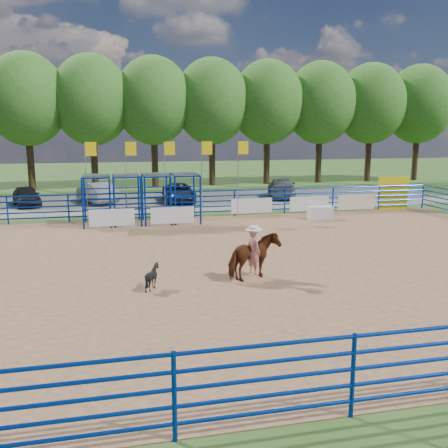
{
  "coord_description": "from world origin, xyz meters",
  "views": [
    {
      "loc": [
        -3.83,
        -17.04,
        4.8
      ],
      "look_at": [
        0.32,
        1.0,
        1.3
      ],
      "focal_mm": 40.0,
      "sensor_mm": 36.0,
      "label": 1
    }
  ],
  "objects": [
    {
      "name": "gravel_strip",
      "position": [
        0.0,
        17.0,
        0.01
      ],
      "size": [
        40.0,
        10.0,
        0.01
      ],
      "primitive_type": "cube",
      "color": "gray",
      "rests_on": "ground"
    },
    {
      "name": "calf",
      "position": [
        -2.69,
        -2.33,
        0.41
      ],
      "size": [
        0.87,
        0.83,
        0.78
      ],
      "primitive_type": "imported",
      "rotation": [
        0.0,
        0.0,
        1.91
      ],
      "color": "black",
      "rests_on": "arena_dirt"
    },
    {
      "name": "treeline",
      "position": [
        0.0,
        26.0,
        7.53
      ],
      "size": [
        56.4,
        6.4,
        11.24
      ],
      "color": "#3F2B19",
      "rests_on": "ground"
    },
    {
      "name": "announcer_table",
      "position": [
        7.28,
        7.88,
        0.37
      ],
      "size": [
        1.35,
        0.72,
        0.69
      ],
      "primitive_type": "cube",
      "rotation": [
        0.0,
        0.0,
        -0.09
      ],
      "color": "silver",
      "rests_on": "arena_dirt"
    },
    {
      "name": "ground",
      "position": [
        0.0,
        0.0,
        0.0
      ],
      "size": [
        120.0,
        120.0,
        0.0
      ],
      "primitive_type": "plane",
      "color": "#416327",
      "rests_on": "ground"
    },
    {
      "name": "horse_and_rider",
      "position": [
        0.6,
        -2.06,
        0.9
      ],
      "size": [
        1.95,
        1.48,
        2.49
      ],
      "color": "#5C2A12",
      "rests_on": "arena_dirt"
    },
    {
      "name": "chute_assembly",
      "position": [
        -1.9,
        8.84,
        1.26
      ],
      "size": [
        19.32,
        2.41,
        4.2
      ],
      "color": "#062991",
      "rests_on": "ground"
    },
    {
      "name": "arena_dirt",
      "position": [
        0.0,
        0.0,
        0.01
      ],
      "size": [
        30.0,
        20.0,
        0.02
      ],
      "primitive_type": "cube",
      "color": "#9D714E",
      "rests_on": "ground"
    },
    {
      "name": "car_a",
      "position": [
        -9.07,
        16.67,
        0.64
      ],
      "size": [
        2.4,
        3.98,
        1.27
      ],
      "primitive_type": "imported",
      "rotation": [
        0.0,
        0.0,
        0.26
      ],
      "color": "black",
      "rests_on": "gravel_strip"
    },
    {
      "name": "car_d",
      "position": [
        8.22,
        16.86,
        0.7
      ],
      "size": [
        3.22,
        5.09,
        1.37
      ],
      "primitive_type": "imported",
      "rotation": [
        0.0,
        0.0,
        2.85
      ],
      "color": "slate",
      "rests_on": "gravel_strip"
    },
    {
      "name": "car_c",
      "position": [
        0.7,
        16.32,
        0.62
      ],
      "size": [
        2.26,
        4.52,
        1.23
      ],
      "primitive_type": "imported",
      "rotation": [
        0.0,
        0.0,
        -0.05
      ],
      "color": "#161A38",
      "rests_on": "gravel_strip"
    },
    {
      "name": "perimeter_fence",
      "position": [
        0.0,
        0.0,
        0.75
      ],
      "size": [
        30.1,
        20.1,
        1.5
      ],
      "color": "#062991",
      "rests_on": "ground"
    },
    {
      "name": "car_b",
      "position": [
        -4.7,
        16.95,
        0.71
      ],
      "size": [
        2.94,
        4.5,
        1.4
      ],
      "primitive_type": "imported",
      "rotation": [
        0.0,
        0.0,
        3.52
      ],
      "color": "gray",
      "rests_on": "gravel_strip"
    }
  ]
}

